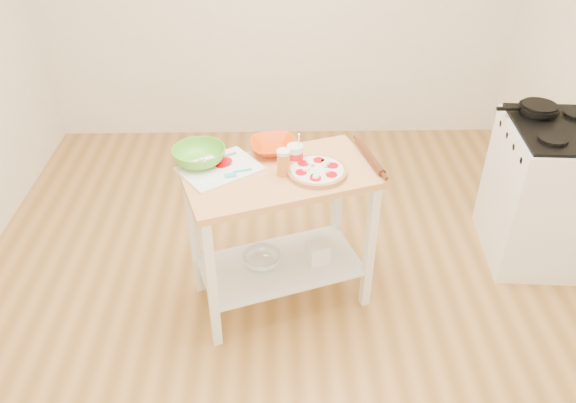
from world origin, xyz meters
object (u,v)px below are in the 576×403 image
(gas_stove, at_px, (545,193))
(skillet, at_px, (538,108))
(pizza, at_px, (317,171))
(beer_pint, at_px, (283,162))
(orange_bowl, at_px, (274,146))
(knife, at_px, (208,162))
(rolling_pin, at_px, (370,157))
(shelf_bin, at_px, (318,252))
(yogurt_tub, at_px, (295,154))
(prep_island, at_px, (280,212))
(green_bowl, at_px, (199,156))
(spatula, at_px, (237,173))
(shelf_glass_bowl, at_px, (262,259))
(cutting_board, at_px, (219,168))

(gas_stove, bearing_deg, skillet, 122.22)
(skillet, height_order, pizza, skillet)
(pizza, relative_size, beer_pint, 2.22)
(beer_pint, bearing_deg, orange_bowl, 101.83)
(knife, distance_m, rolling_pin, 0.88)
(rolling_pin, bearing_deg, shelf_bin, -162.46)
(yogurt_tub, bearing_deg, gas_stove, 10.76)
(prep_island, bearing_deg, pizza, -2.56)
(rolling_pin, bearing_deg, beer_pint, -164.18)
(orange_bowl, height_order, green_bowl, green_bowl)
(spatula, xyz_separation_m, rolling_pin, (0.72, 0.14, 0.00))
(spatula, xyz_separation_m, shelf_glass_bowl, (0.11, 0.02, -0.62))
(gas_stove, bearing_deg, beer_pint, -161.53)
(gas_stove, xyz_separation_m, knife, (-2.09, -0.31, 0.44))
(pizza, bearing_deg, shelf_glass_bowl, 178.20)
(prep_island, relative_size, beer_pint, 7.85)
(gas_stove, relative_size, beer_pint, 7.69)
(skillet, bearing_deg, shelf_bin, -158.33)
(green_bowl, height_order, shelf_glass_bowl, green_bowl)
(spatula, bearing_deg, skillet, 2.66)
(gas_stove, height_order, rolling_pin, gas_stove)
(pizza, height_order, cutting_board, pizza)
(gas_stove, distance_m, rolling_pin, 1.32)
(beer_pint, bearing_deg, shelf_glass_bowl, 173.66)
(yogurt_tub, distance_m, rolling_pin, 0.41)
(prep_island, height_order, cutting_board, cutting_board)
(skillet, distance_m, knife, 2.05)
(shelf_bin, bearing_deg, orange_bowl, 142.17)
(knife, bearing_deg, pizza, -40.20)
(beer_pint, height_order, yogurt_tub, yogurt_tub)
(gas_stove, distance_m, beer_pint, 1.80)
(cutting_board, relative_size, yogurt_tub, 2.59)
(rolling_pin, height_order, shelf_glass_bowl, rolling_pin)
(cutting_board, relative_size, green_bowl, 1.72)
(spatula, bearing_deg, gas_stove, -3.58)
(beer_pint, bearing_deg, green_bowl, 164.91)
(pizza, xyz_separation_m, orange_bowl, (-0.23, 0.24, 0.02))
(prep_island, bearing_deg, shelf_bin, 8.79)
(gas_stove, xyz_separation_m, rolling_pin, (-1.21, -0.29, 0.45))
(pizza, bearing_deg, skillet, 23.47)
(pizza, distance_m, cutting_board, 0.53)
(green_bowl, relative_size, shelf_glass_bowl, 1.26)
(spatula, relative_size, green_bowl, 0.49)
(skillet, bearing_deg, rolling_pin, -157.20)
(cutting_board, bearing_deg, green_bowl, 113.69)
(beer_pint, bearing_deg, yogurt_tub, 60.91)
(green_bowl, bearing_deg, skillet, 13.55)
(pizza, height_order, orange_bowl, orange_bowl)
(skillet, xyz_separation_m, beer_pint, (-1.58, -0.61, -0.00))
(cutting_board, xyz_separation_m, shelf_glass_bowl, (0.22, -0.04, -0.61))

